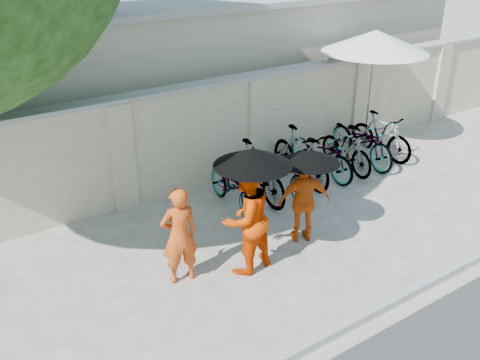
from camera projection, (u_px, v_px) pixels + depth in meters
ground at (267, 267)px, 8.26m from camera, size 80.00×80.00×0.00m
kerb at (346, 325)px, 6.96m from camera, size 40.00×0.16×0.12m
compound_wall at (213, 134)px, 10.73m from camera, size 20.00×0.30×2.00m
building_behind at (168, 62)px, 13.82m from camera, size 14.00×6.00×3.20m
monk_left at (179, 235)px, 7.65m from camera, size 0.60×0.44×1.51m
monk_center at (246, 218)px, 7.86m from camera, size 0.94×0.78×1.76m
parasol_center at (253, 157)px, 7.40m from camera, size 1.12×1.12×1.01m
monk_right at (304, 201)px, 8.69m from camera, size 0.92×0.67×1.45m
parasol_right at (311, 156)px, 8.29m from camera, size 0.93×0.93×0.82m
patio_umbrella at (375, 43)px, 11.54m from camera, size 2.48×2.48×2.77m
bike_0 at (233, 186)px, 9.79m from camera, size 0.79×1.81×0.92m
bike_1 at (256, 172)px, 10.14m from camera, size 0.53×1.86×1.11m
bike_2 at (283, 171)px, 10.42m from camera, size 0.65×1.72×0.90m
bike_3 at (301, 156)px, 10.81m from camera, size 0.66×1.92×1.13m
bike_4 at (322, 153)px, 11.15m from camera, size 0.67×1.88×0.99m
bike_5 at (346, 149)px, 11.36m from camera, size 0.60×1.66×0.98m
bike_6 at (362, 140)px, 11.73m from camera, size 0.86×2.02×1.03m
bike_7 at (381, 136)px, 12.03m from camera, size 0.56×1.72×1.02m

